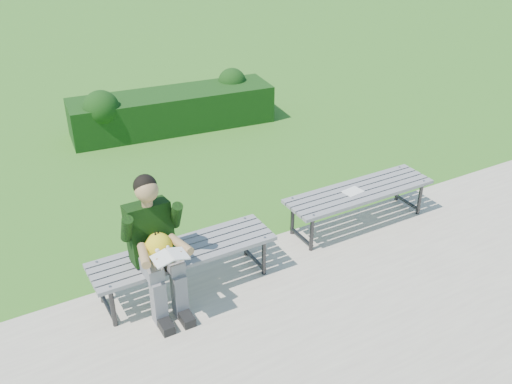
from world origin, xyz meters
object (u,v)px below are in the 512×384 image
(bench_left, at_px, (184,254))
(paper_sheet, at_px, (353,191))
(seated_boy, at_px, (155,242))
(hedge, at_px, (171,109))
(bench_right, at_px, (359,194))

(bench_left, distance_m, paper_sheet, 2.13)
(bench_left, relative_size, seated_boy, 1.37)
(hedge, relative_size, bench_right, 1.83)
(bench_left, relative_size, paper_sheet, 7.57)
(bench_right, relative_size, paper_sheet, 7.57)
(hedge, height_order, seated_boy, seated_boy)
(paper_sheet, bearing_deg, hedge, 100.02)
(hedge, bearing_deg, paper_sheet, -79.98)
(bench_right, xyz_separation_m, seated_boy, (-2.52, -0.21, 0.30))
(paper_sheet, bearing_deg, seated_boy, -175.04)
(bench_right, relative_size, seated_boy, 1.37)
(hedge, xyz_separation_m, bench_right, (0.77, -3.81, 0.08))
(seated_boy, relative_size, paper_sheet, 5.53)
(hedge, height_order, bench_right, hedge)
(bench_left, xyz_separation_m, paper_sheet, (2.12, 0.11, 0.06))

